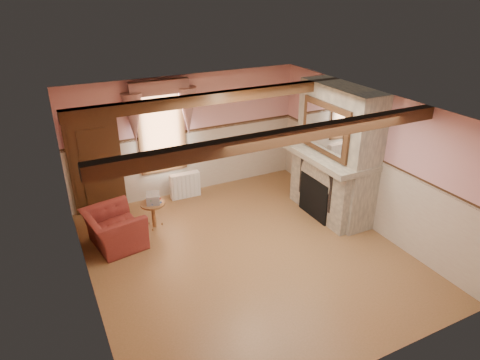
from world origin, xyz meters
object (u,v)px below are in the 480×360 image
mantel_clock (308,137)px  oil_lamp (311,137)px  bowl (333,153)px  side_table (154,215)px  armchair (114,229)px  radiator (185,185)px

mantel_clock → oil_lamp: 0.14m
bowl → mantel_clock: mantel_clock is taller
side_table → oil_lamp: 3.76m
armchair → mantel_clock: 4.52m
radiator → oil_lamp: bearing=-28.6°
armchair → bowl: size_ratio=3.23×
mantel_clock → armchair: bearing=-179.9°
armchair → side_table: 0.92m
bowl → mantel_clock: 0.91m
side_table → mantel_clock: size_ratio=2.29×
radiator → bowl: bearing=-40.3°
radiator → side_table: bearing=-135.2°
armchair → side_table: size_ratio=2.00×
armchair → oil_lamp: (4.37, -0.12, 1.20)m
armchair → oil_lamp: bearing=-101.2°
armchair → bowl: 4.60m
side_table → oil_lamp: (3.51, -0.45, 1.29)m
side_table → oil_lamp: oil_lamp is taller
bowl → armchair: bearing=168.4°
radiator → oil_lamp: (2.47, -1.43, 1.26)m
bowl → side_table: bearing=160.8°
side_table → oil_lamp: bearing=-7.2°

